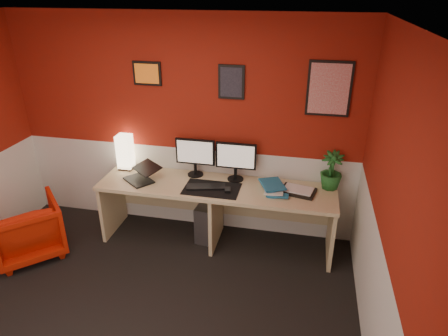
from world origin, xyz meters
TOP-DOWN VIEW (x-y plane):
  - ground at (0.00, 0.00)m, footprint 4.00×3.50m
  - ceiling at (0.00, 0.00)m, footprint 4.00×3.50m
  - wall_back at (0.00, 1.75)m, footprint 4.00×0.01m
  - wall_right at (2.00, 0.00)m, footprint 0.01×3.50m
  - wainscot_back at (0.00, 1.75)m, footprint 4.00×0.01m
  - wainscot_right at (2.00, 0.00)m, footprint 0.01×3.50m
  - desk at (0.47, 1.41)m, footprint 2.60×0.65m
  - shoji_lamp at (-0.68, 1.63)m, footprint 0.16×0.16m
  - laptop at (-0.41, 1.34)m, footprint 0.40×0.39m
  - monitor_left at (0.17, 1.62)m, footprint 0.45×0.06m
  - monitor_right at (0.65, 1.60)m, footprint 0.45×0.06m
  - desk_mat at (0.44, 1.32)m, footprint 0.60×0.38m
  - keyboard at (0.37, 1.34)m, footprint 0.44×0.23m
  - mouse at (0.62, 1.30)m, footprint 0.08×0.11m
  - book_bottom at (1.03, 1.40)m, footprint 0.25×0.32m
  - book_middle at (1.00, 1.38)m, footprint 0.21×0.28m
  - book_top at (0.97, 1.39)m, footprint 0.33×0.37m
  - zen_tray at (1.35, 1.44)m, footprint 0.40×0.32m
  - potted_plant at (1.68, 1.62)m, footprint 0.27×0.27m
  - pc_tower at (0.35, 1.51)m, footprint 0.25×0.47m
  - armchair at (-1.50, 0.76)m, footprint 0.97×0.97m
  - art_left at (-0.37, 1.74)m, footprint 0.32×0.02m
  - art_center at (0.57, 1.74)m, footprint 0.28×0.02m
  - art_right at (1.57, 1.74)m, footprint 0.44×0.02m

SIDE VIEW (x-z plane):
  - ground at x=0.00m, z-range -0.01..0.01m
  - pc_tower at x=0.35m, z-range 0.00..0.45m
  - armchair at x=-1.50m, z-range 0.00..0.63m
  - desk at x=0.47m, z-range 0.00..0.73m
  - wainscot_back at x=0.00m, z-range 0.00..1.00m
  - wainscot_right at x=2.00m, z-range 0.00..1.00m
  - desk_mat at x=0.44m, z-range 0.73..0.74m
  - book_bottom at x=1.03m, z-range 0.73..0.76m
  - keyboard at x=0.37m, z-range 0.74..0.75m
  - zen_tray at x=1.35m, z-range 0.73..0.76m
  - mouse at x=0.62m, z-range 0.74..0.77m
  - book_middle at x=1.00m, z-range 0.76..0.78m
  - book_top at x=0.97m, z-range 0.78..0.81m
  - laptop at x=-0.41m, z-range 0.73..0.95m
  - shoji_lamp at x=-0.68m, z-range 0.73..1.13m
  - potted_plant at x=1.68m, z-range 0.73..1.15m
  - monitor_left at x=0.17m, z-range 0.73..1.31m
  - monitor_right at x=0.65m, z-range 0.73..1.31m
  - wall_back at x=0.00m, z-range 0.00..2.50m
  - wall_right at x=2.00m, z-range 0.00..2.50m
  - art_right at x=1.57m, z-range 1.50..2.06m
  - art_center at x=0.57m, z-range 1.62..1.98m
  - art_left at x=-0.37m, z-range 1.72..1.98m
  - ceiling at x=0.00m, z-range 2.50..2.50m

